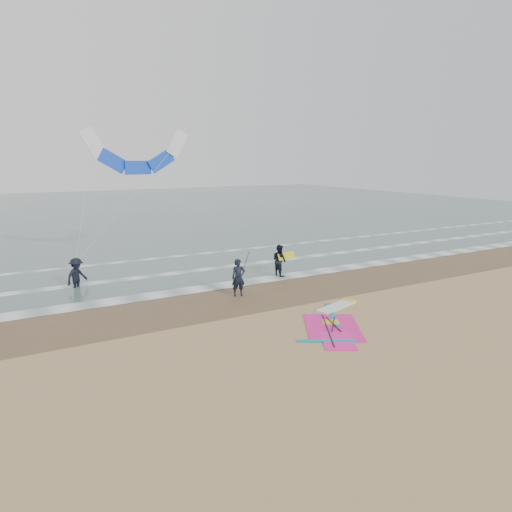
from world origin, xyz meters
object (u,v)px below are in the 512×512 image
person_wading (76,270)px  surf_kite (137,155)px  person_walking (279,260)px  person_standing (238,278)px  windsurf_rig (335,321)px

person_wading → surf_kite: 8.23m
person_walking → person_standing: bearing=112.4°
windsurf_rig → person_walking: bearing=75.3°
windsurf_rig → person_walking: person_walking is taller
person_wading → surf_kite: bearing=4.6°
person_walking → person_wading: bearing=65.0°
windsurf_rig → surf_kite: (-4.10, 14.24, 6.77)m
windsurf_rig → person_wading: person_wading is taller
surf_kite → person_walking: bearing=-47.8°
windsurf_rig → person_walking: (1.98, 7.55, 0.89)m
windsurf_rig → person_wading: size_ratio=2.62×
person_standing → windsurf_rig: bearing=-57.5°
windsurf_rig → person_wading: 13.59m
person_standing → surf_kite: (-2.27, 9.04, 5.88)m
person_standing → person_walking: bearing=44.6°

